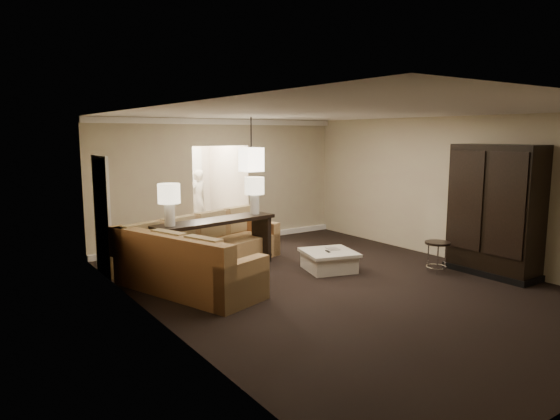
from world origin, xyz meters
TOP-DOWN VIEW (x-y plane):
  - ground at (0.00, 0.00)m, footprint 8.00×8.00m
  - wall_back at (0.00, 4.00)m, footprint 6.00×0.04m
  - wall_left at (-3.00, 0.00)m, footprint 0.04×8.00m
  - wall_right at (3.00, 0.00)m, footprint 0.04×8.00m
  - ceiling at (0.00, 0.00)m, footprint 6.00×8.00m
  - crown_molding at (0.00, 3.95)m, footprint 6.00×0.10m
  - baseboard at (0.00, 3.95)m, footprint 6.00×0.10m
  - side_door at (-2.97, 2.80)m, footprint 0.05×0.90m
  - foyer at (0.00, 5.34)m, footprint 1.44×2.02m
  - sectional_sofa at (-1.56, 1.74)m, footprint 3.44×3.41m
  - coffee_table at (0.48, 0.80)m, footprint 1.11×1.11m
  - console_table at (-1.20, 2.00)m, footprint 2.47×0.90m
  - armoire at (2.69, -1.03)m, footprint 0.68×1.59m
  - drink_table at (1.99, -0.40)m, footprint 0.45×0.45m
  - table_lamp_left at (-2.12, 1.86)m, footprint 0.37×0.37m
  - table_lamp_right at (-0.27, 2.14)m, footprint 0.37×0.37m
  - pendant_light at (0.00, 2.70)m, footprint 0.38×0.38m
  - person at (0.14, 5.60)m, footprint 0.73×0.60m

SIDE VIEW (x-z plane):
  - ground at x=0.00m, z-range 0.00..0.00m
  - baseboard at x=0.00m, z-range 0.00..0.12m
  - coffee_table at x=0.48m, z-range 0.00..0.37m
  - sectional_sofa at x=-1.56m, z-range -0.10..0.88m
  - drink_table at x=1.99m, z-range 0.12..0.68m
  - console_table at x=-1.20m, z-range 0.09..1.02m
  - person at x=0.14m, z-range 0.00..1.74m
  - side_door at x=-2.97m, z-range 0.00..2.10m
  - armoire at x=2.69m, z-range -0.05..2.24m
  - foyer at x=0.00m, z-range -0.10..2.70m
  - wall_back at x=0.00m, z-range 0.00..2.80m
  - wall_left at x=-3.00m, z-range 0.00..2.80m
  - wall_right at x=3.00m, z-range 0.00..2.80m
  - table_lamp_left at x=-2.12m, z-range 1.05..1.76m
  - table_lamp_right at x=-0.27m, z-range 1.05..1.76m
  - pendant_light at x=0.00m, z-range 1.41..2.50m
  - crown_molding at x=0.00m, z-range 2.67..2.79m
  - ceiling at x=0.00m, z-range 2.79..2.81m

